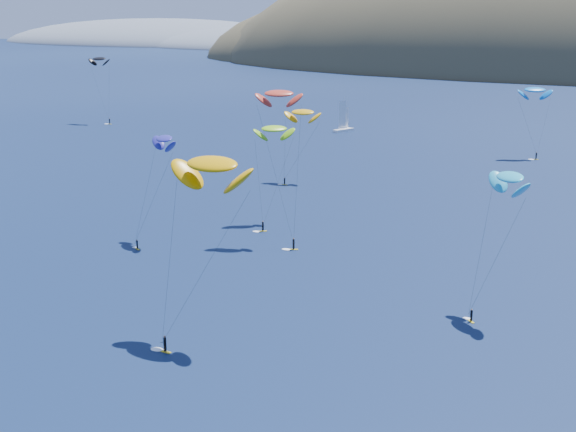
{
  "coord_description": "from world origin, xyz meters",
  "views": [
    {
      "loc": [
        36.8,
        -29.86,
        40.78
      ],
      "look_at": [
        -12.77,
        80.0,
        9.0
      ],
      "focal_mm": 50.0,
      "sensor_mm": 36.0,
      "label": 1
    }
  ],
  "objects": [
    {
      "name": "kitesurfer_10",
      "position": [
        -39.99,
        87.66,
        18.16
      ],
      "size": [
        7.86,
        11.67,
        20.22
      ],
      "rotation": [
        0.0,
        0.0,
        -0.58
      ],
      "color": "gold",
      "rests_on": "ground"
    },
    {
      "name": "kitesurfer_5",
      "position": [
        20.98,
        76.29,
        18.84
      ],
      "size": [
        8.1,
        10.41,
        21.12
      ],
      "rotation": [
        0.0,
        0.0,
        -0.86
      ],
      "color": "gold",
      "rests_on": "ground"
    },
    {
      "name": "kitesurfer_3",
      "position": [
        -28.12,
        107.56,
        17.9
      ],
      "size": [
        8.2,
        12.94,
        20.07
      ],
      "rotation": [
        0.0,
        0.0,
        0.63
      ],
      "color": "gold",
      "rests_on": "ground"
    },
    {
      "name": "headland",
      "position": [
        -445.26,
        750.08,
        -3.36
      ],
      "size": [
        460.0,
        250.0,
        60.0
      ],
      "color": "slate",
      "rests_on": "ground"
    },
    {
      "name": "kitesurfer_12",
      "position": [
        -142.11,
        204.59,
        22.38
      ],
      "size": [
        10.42,
        5.85,
        24.68
      ],
      "rotation": [
        0.0,
        0.0,
        0.09
      ],
      "color": "gold",
      "rests_on": "ground"
    },
    {
      "name": "kitesurfer_2",
      "position": [
        -11.16,
        53.85,
        22.0
      ],
      "size": [
        11.72,
        11.61,
        25.15
      ],
      "rotation": [
        0.0,
        0.0,
        -0.12
      ],
      "color": "gold",
      "rests_on": "ground"
    },
    {
      "name": "kitesurfer_4",
      "position": [
        7.92,
        197.52,
        18.48
      ],
      "size": [
        9.86,
        7.73,
        21.02
      ],
      "rotation": [
        0.0,
        0.0,
        0.41
      ],
      "color": "gold",
      "rests_on": "ground"
    },
    {
      "name": "sailboat",
      "position": [
        -55.54,
        219.67,
        0.95
      ],
      "size": [
        9.67,
        9.2,
        11.56
      ],
      "rotation": [
        0.0,
        0.0,
        -0.42
      ],
      "color": "white",
      "rests_on": "ground"
    },
    {
      "name": "kitesurfer_1",
      "position": [
        -37.54,
        143.3,
        16.37
      ],
      "size": [
        8.83,
        9.17,
        18.75
      ],
      "rotation": [
        0.0,
        0.0,
        0.11
      ],
      "color": "gold",
      "rests_on": "ground"
    },
    {
      "name": "kitesurfer_9",
      "position": [
        -21.89,
        96.44,
        25.9
      ],
      "size": [
        10.43,
        9.35,
        28.17
      ],
      "rotation": [
        0.0,
        0.0,
        0.38
      ],
      "color": "gold",
      "rests_on": "ground"
    }
  ]
}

